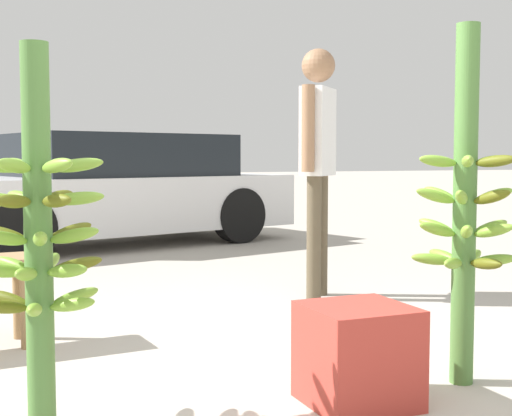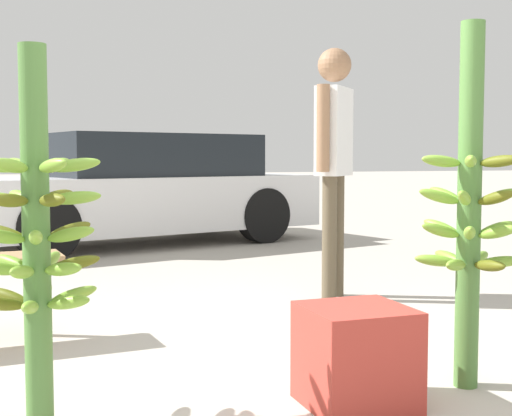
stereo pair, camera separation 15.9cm
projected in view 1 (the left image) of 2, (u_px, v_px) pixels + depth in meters
The scene contains 5 objects.
banana_stalk_left at pixel (38, 236), 2.56m from camera, with size 0.48×0.47×1.39m.
banana_stalk_center at pixel (465, 208), 3.07m from camera, with size 0.45×0.45×1.55m.
vendor_person at pixel (318, 146), 4.96m from camera, with size 0.44×0.45×1.73m.
parked_car at pixel (110, 190), 8.05m from camera, with size 4.39×2.77×1.24m.
produce_crate at pixel (358, 355), 2.84m from camera, with size 0.40×0.40×0.40m.
Camera 1 is at (-1.09, -2.29, 0.99)m, focal length 50.00 mm.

